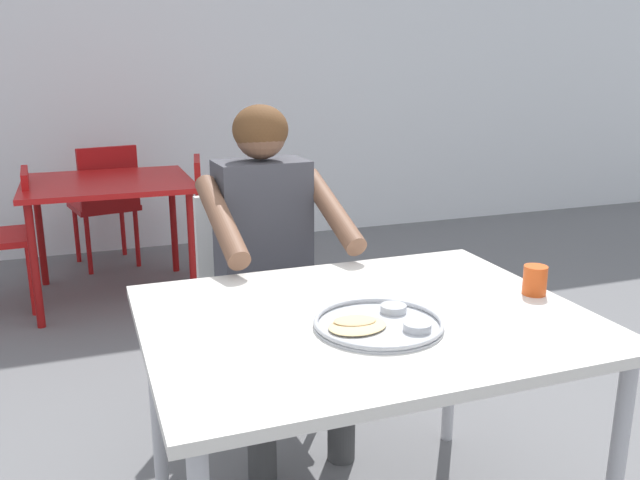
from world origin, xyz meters
name	(u,v)px	position (x,y,z in m)	size (l,w,h in m)	color
back_wall	(174,18)	(0.00, 3.68, 1.70)	(12.00, 0.12, 3.40)	white
table_foreground	(365,337)	(-0.05, 0.07, 0.67)	(1.19, 0.93, 0.73)	silver
thali_tray	(378,323)	(-0.06, -0.03, 0.75)	(0.34, 0.34, 0.03)	#B7BABF
drinking_cup	(535,279)	(0.48, 0.04, 0.78)	(0.07, 0.07, 0.09)	#D84C19
chair_foreground	(255,286)	(-0.12, 1.01, 0.51)	(0.46, 0.44, 0.88)	silver
diner_foreground	(271,245)	(-0.11, 0.79, 0.74)	(0.51, 0.57, 1.25)	#3E3E3E
table_background_red	(108,193)	(-0.60, 2.57, 0.64)	(0.95, 0.87, 0.72)	#B71414
chair_red_left	(7,229)	(-1.17, 2.56, 0.48)	(0.45, 0.45, 0.80)	red
chair_red_right	(220,211)	(0.05, 2.54, 0.49)	(0.50, 0.49, 0.82)	#AA1514
chair_red_far	(106,198)	(-0.60, 3.19, 0.49)	(0.49, 0.49, 0.85)	#A51214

